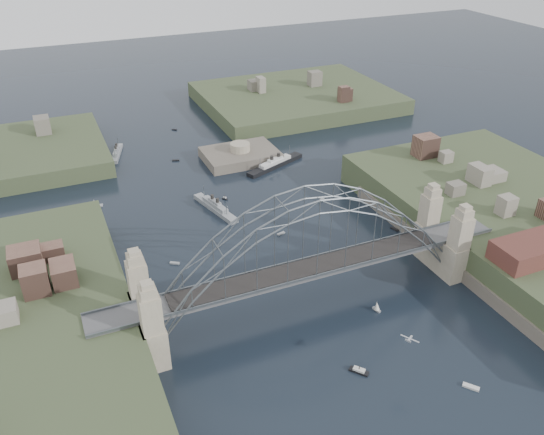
{
  "coord_description": "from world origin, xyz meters",
  "views": [
    {
      "loc": [
        -41.37,
        -77.43,
        70.42
      ],
      "look_at": [
        0.0,
        18.0,
        10.0
      ],
      "focal_mm": 36.81,
      "sensor_mm": 36.0,
      "label": 1
    }
  ],
  "objects": [
    {
      "name": "small_boat_a",
      "position": [
        -20.91,
        23.65,
        0.15
      ],
      "size": [
        2.17,
        1.8,
        0.45
      ],
      "color": "silver",
      "rests_on": "ground"
    },
    {
      "name": "headland_nw",
      "position": [
        -55.0,
        95.0,
        0.5
      ],
      "size": [
        60.0,
        45.0,
        9.0
      ],
      "primitive_type": "cube",
      "color": "#384528",
      "rests_on": "ground"
    },
    {
      "name": "small_boat_e",
      "position": [
        -33.22,
        57.32,
        0.61
      ],
      "size": [
        4.13,
        2.12,
        2.38
      ],
      "color": "silver",
      "rests_on": "ground"
    },
    {
      "name": "fort_island",
      "position": [
        12.0,
        70.0,
        -0.34
      ],
      "size": [
        22.0,
        16.0,
        9.4
      ],
      "color": "brown",
      "rests_on": "ground"
    },
    {
      "name": "small_boat_h",
      "position": [
        -6.43,
        77.12,
        0.15
      ],
      "size": [
        2.28,
        1.37,
        0.45
      ],
      "color": "silver",
      "rests_on": "ground"
    },
    {
      "name": "ocean_liner",
      "position": [
        19.81,
        61.31,
        0.8
      ],
      "size": [
        20.59,
        10.85,
        5.19
      ],
      "color": "black",
      "rests_on": "ground"
    },
    {
      "name": "small_boat_m",
      "position": [
        11.18,
        -7.55,
        0.97
      ],
      "size": [
        1.26,
        1.92,
        2.38
      ],
      "color": "silver",
      "rests_on": "ground"
    },
    {
      "name": "small_boat_b",
      "position": [
        5.64,
        25.61,
        0.15
      ],
      "size": [
        2.17,
        1.16,
        0.45
      ],
      "color": "silver",
      "rests_on": "ground"
    },
    {
      "name": "small_boat_k",
      "position": [
        -0.17,
        102.35,
        0.15
      ],
      "size": [
        1.76,
        1.55,
        0.45
      ],
      "color": "silver",
      "rests_on": "ground"
    },
    {
      "name": "small_boat_i",
      "position": [
        31.78,
        16.49,
        0.15
      ],
      "size": [
        1.32,
        2.26,
        0.45
      ],
      "color": "silver",
      "rests_on": "ground"
    },
    {
      "name": "ground",
      "position": [
        0.0,
        0.0,
        0.0
      ],
      "size": [
        500.0,
        500.0,
        0.0
      ],
      "primitive_type": "plane",
      "color": "black",
      "rests_on": "ground"
    },
    {
      "name": "aeroplane",
      "position": [
        6.06,
        -23.93,
        8.16
      ],
      "size": [
        1.95,
        2.85,
        0.46
      ],
      "color": "silver"
    },
    {
      "name": "headland_ne",
      "position": [
        50.0,
        110.0,
        0.75
      ],
      "size": [
        70.0,
        55.0,
        9.5
      ],
      "primitive_type": "cube",
      "color": "#384528",
      "rests_on": "ground"
    },
    {
      "name": "small_boat_c",
      "position": [
        -0.43,
        -20.21,
        0.28
      ],
      "size": [
        2.99,
        3.3,
        1.43
      ],
      "color": "silver",
      "rests_on": "ground"
    },
    {
      "name": "naval_cruiser_near",
      "position": [
        -5.03,
        43.07,
        0.82
      ],
      "size": [
        6.59,
        17.64,
        5.28
      ],
      "color": "gray",
      "rests_on": "ground"
    },
    {
      "name": "small_boat_l",
      "position": [
        -44.03,
        25.08,
        0.15
      ],
      "size": [
        2.45,
        1.71,
        0.45
      ],
      "color": "silver",
      "rests_on": "ground"
    },
    {
      "name": "small_boat_f",
      "position": [
        -0.87,
        47.63,
        0.3
      ],
      "size": [
        1.23,
        1.45,
        1.43
      ],
      "color": "silver",
      "rests_on": "ground"
    },
    {
      "name": "naval_cruiser_far",
      "position": [
        -22.04,
        88.68,
        0.72
      ],
      "size": [
        5.89,
        13.72,
        4.65
      ],
      "color": "gray",
      "rests_on": "ground"
    },
    {
      "name": "wharf_shed",
      "position": [
        44.0,
        -14.0,
        10.0
      ],
      "size": [
        20.0,
        8.0,
        4.0
      ],
      "primitive_type": "cube",
      "color": "#592D26",
      "rests_on": "shore_east"
    },
    {
      "name": "bridge",
      "position": [
        0.0,
        0.0,
        12.32
      ],
      "size": [
        84.0,
        13.8,
        24.6
      ],
      "color": "#505153",
      "rests_on": "ground"
    },
    {
      "name": "shore_east",
      "position": [
        57.32,
        0.0,
        1.97
      ],
      "size": [
        50.5,
        90.0,
        12.0
      ],
      "color": "#384528",
      "rests_on": "ground"
    },
    {
      "name": "small_boat_d",
      "position": [
        22.44,
        36.78,
        0.15
      ],
      "size": [
        2.29,
        1.88,
        0.45
      ],
      "color": "silver",
      "rests_on": "ground"
    },
    {
      "name": "small_boat_g",
      "position": [
        14.7,
        -30.58,
        0.15
      ],
      "size": [
        2.38,
        2.65,
        0.45
      ],
      "color": "silver",
      "rests_on": "ground"
    }
  ]
}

